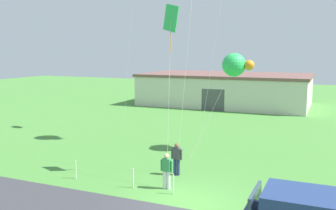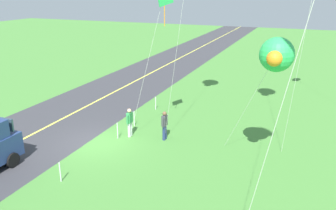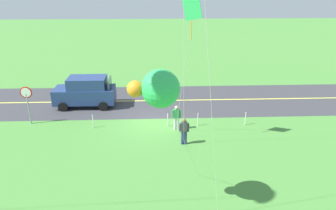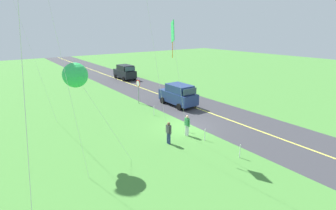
{
  "view_description": "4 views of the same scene",
  "coord_description": "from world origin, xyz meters",
  "px_view_note": "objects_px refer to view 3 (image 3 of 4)",
  "views": [
    {
      "loc": [
        5.06,
        -13.7,
        6.07
      ],
      "look_at": [
        -1.79,
        2.14,
        3.61
      ],
      "focal_mm": 40.86,
      "sensor_mm": 36.0,
      "label": 1
    },
    {
      "loc": [
        14.03,
        9.73,
        7.78
      ],
      "look_at": [
        -0.89,
        3.66,
        2.3
      ],
      "focal_mm": 37.04,
      "sensor_mm": 36.0,
      "label": 2
    },
    {
      "loc": [
        -0.15,
        19.2,
        8.82
      ],
      "look_at": [
        -0.86,
        2.41,
        2.16
      ],
      "focal_mm": 33.81,
      "sensor_mm": 36.0,
      "label": 3
    },
    {
      "loc": [
        -14.61,
        12.55,
        7.77
      ],
      "look_at": [
        -1.64,
        3.08,
        2.8
      ],
      "focal_mm": 26.72,
      "sensor_mm": 36.0,
      "label": 4
    }
  ],
  "objects_px": {
    "person_adult_companion": "(184,130)",
    "stop_sign": "(27,98)",
    "car_suv_foreground": "(86,91)",
    "kite_yellow_high": "(159,89)",
    "kite_red_low": "(192,10)",
    "person_adult_near": "(176,117)"
  },
  "relations": [
    {
      "from": "kite_red_low",
      "to": "kite_yellow_high",
      "type": "distance_m",
      "value": 6.25
    },
    {
      "from": "person_adult_companion",
      "to": "stop_sign",
      "type": "bearing_deg",
      "value": 177.86
    },
    {
      "from": "car_suv_foreground",
      "to": "person_adult_near",
      "type": "height_order",
      "value": "car_suv_foreground"
    },
    {
      "from": "person_adult_near",
      "to": "stop_sign",
      "type": "bearing_deg",
      "value": -160.79
    },
    {
      "from": "person_adult_near",
      "to": "kite_yellow_high",
      "type": "relative_size",
      "value": 0.27
    },
    {
      "from": "car_suv_foreground",
      "to": "kite_red_low",
      "type": "bearing_deg",
      "value": 139.01
    },
    {
      "from": "kite_yellow_high",
      "to": "person_adult_companion",
      "type": "bearing_deg",
      "value": -105.13
    },
    {
      "from": "stop_sign",
      "to": "kite_yellow_high",
      "type": "bearing_deg",
      "value": 133.84
    },
    {
      "from": "stop_sign",
      "to": "person_adult_near",
      "type": "xyz_separation_m",
      "value": [
        -9.5,
        1.28,
        -0.94
      ]
    },
    {
      "from": "person_adult_companion",
      "to": "kite_yellow_high",
      "type": "bearing_deg",
      "value": -89.16
    },
    {
      "from": "car_suv_foreground",
      "to": "kite_yellow_high",
      "type": "bearing_deg",
      "value": 114.26
    },
    {
      "from": "car_suv_foreground",
      "to": "person_adult_near",
      "type": "relative_size",
      "value": 2.75
    },
    {
      "from": "person_adult_near",
      "to": "person_adult_companion",
      "type": "height_order",
      "value": "same"
    },
    {
      "from": "person_adult_near",
      "to": "kite_red_low",
      "type": "bearing_deg",
      "value": -45.52
    },
    {
      "from": "car_suv_foreground",
      "to": "person_adult_companion",
      "type": "height_order",
      "value": "car_suv_foreground"
    },
    {
      "from": "person_adult_near",
      "to": "person_adult_companion",
      "type": "distance_m",
      "value": 1.95
    },
    {
      "from": "person_adult_companion",
      "to": "kite_yellow_high",
      "type": "height_order",
      "value": "kite_yellow_high"
    },
    {
      "from": "car_suv_foreground",
      "to": "person_adult_companion",
      "type": "distance_m",
      "value": 9.16
    },
    {
      "from": "kite_red_low",
      "to": "stop_sign",
      "type": "bearing_deg",
      "value": -17.04
    },
    {
      "from": "car_suv_foreground",
      "to": "person_adult_near",
      "type": "xyz_separation_m",
      "value": [
        -6.43,
        4.27,
        -0.29
      ]
    },
    {
      "from": "kite_red_low",
      "to": "kite_yellow_high",
      "type": "relative_size",
      "value": 1.39
    },
    {
      "from": "kite_red_low",
      "to": "kite_yellow_high",
      "type": "height_order",
      "value": "kite_red_low"
    }
  ]
}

